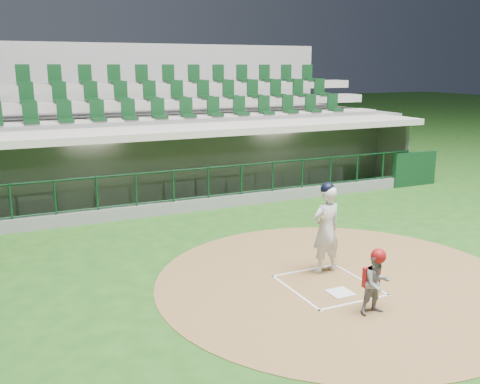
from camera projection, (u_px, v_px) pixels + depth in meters
The scene contains 8 objects.
ground at pixel (319, 280), 10.59m from camera, with size 120.00×120.00×0.00m, color #1D4915.
dirt_circle at pixel (338, 281), 10.53m from camera, with size 7.20×7.20×0.01m, color brown.
home_plate at pixel (340, 293), 9.97m from camera, with size 0.43×0.43×0.02m, color white.
batter_box_chalk at pixel (328, 285), 10.32m from camera, with size 1.55×1.80×0.01m.
dugout_structure at pixel (193, 166), 17.35m from camera, with size 16.40×3.70×3.00m.
seating_deck at pixel (159, 141), 19.88m from camera, with size 17.00×6.72×5.15m.
batter at pixel (326, 228), 10.81m from camera, with size 0.89×0.89×1.89m.
catcher at pixel (377, 281), 9.05m from camera, with size 0.54×0.42×1.16m.
Camera 1 is at (-5.61, -8.31, 4.15)m, focal length 40.00 mm.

